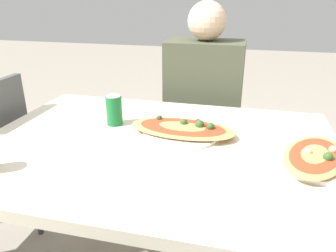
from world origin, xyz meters
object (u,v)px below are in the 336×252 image
Objects in this scene: chair_far_seated at (205,125)px; person_seated at (203,97)px; dining_table at (156,159)px; pizza_second at (314,158)px; soda_can at (114,110)px; pizza_main at (182,129)px.

chair_far_seated is 0.24m from person_seated.
dining_table is 0.84m from chair_far_seated.
soda_can is at bearing 168.23° from pizza_second.
pizza_main is (0.08, 0.11, 0.09)m from dining_table.
dining_table is at bearing 83.66° from person_seated.
pizza_main is (-0.00, -0.71, 0.26)m from chair_far_seated.
chair_far_seated is 2.39× the size of pizza_second.
pizza_second is at bearing 119.12° from chair_far_seated.
chair_far_seated is 7.35× the size of soda_can.
dining_table is 0.70m from person_seated.
pizza_main is 3.44× the size of soda_can.
person_seated is 0.59m from pizza_main.
pizza_main is at bearing -6.28° from soda_can.
pizza_second is (0.46, -0.83, 0.26)m from chair_far_seated.
person_seated is 3.21× the size of pizza_second.
chair_far_seated reaches higher than pizza_second.
chair_far_seated is at bearing 89.95° from pizza_main.
pizza_main is at bearing 164.82° from pizza_second.
dining_table is 10.58× the size of soda_can.
person_seated reaches higher than pizza_main.
chair_far_seated is at bearing 84.56° from dining_table.
dining_table is 3.08× the size of pizza_main.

